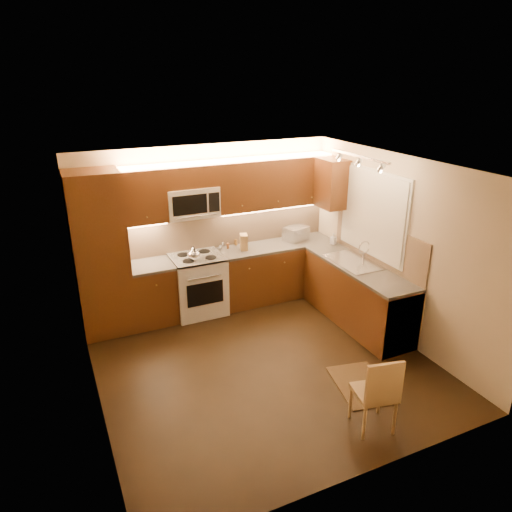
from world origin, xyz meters
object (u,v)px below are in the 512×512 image
sink (353,257)px  kettle (194,253)px  knife_block (244,242)px  dining_chair (374,391)px  stove (198,285)px  microwave (191,202)px  soap_bottle (333,239)px  toaster_oven (296,234)px

sink → kettle: 2.31m
knife_block → dining_chair: bearing=-71.9°
stove → sink: 2.35m
microwave → knife_block: bearing=-7.7°
stove → dining_chair: 3.29m
kettle → soap_bottle: bearing=-9.4°
stove → soap_bottle: bearing=-8.8°
microwave → soap_bottle: (2.18, -0.47, -0.73)m
knife_block → soap_bottle: bearing=2.5°
microwave → kettle: bearing=-107.8°
toaster_oven → dining_chair: 3.42m
microwave → kettle: (-0.09, -0.27, -0.69)m
stove → soap_bottle: 2.26m
sink → knife_block: size_ratio=3.54×
toaster_oven → microwave: bearing=160.9°
toaster_oven → kettle: bearing=169.5°
toaster_oven → knife_block: size_ratio=1.53×
microwave → sink: bearing=-32.2°
toaster_oven → soap_bottle: (0.45, -0.41, -0.02)m
stove → sink: sink is taller
soap_bottle → knife_block: bearing=140.5°
stove → microwave: 1.27m
sink → soap_bottle: 0.81m
sink → soap_bottle: size_ratio=4.89×
stove → microwave: (0.00, 0.14, 1.26)m
sink → toaster_oven: 1.23m
kettle → stove: bearing=53.0°
soap_bottle → microwave: bearing=142.9°
stove → knife_block: bearing=2.2°
knife_block → stove: bearing=-160.8°
kettle → knife_block: knife_block is taller
sink → knife_block: knife_block is taller
microwave → soap_bottle: bearing=-12.2°
soap_bottle → sink: bearing=-127.5°
sink → kettle: size_ratio=3.92×
stove → kettle: (-0.09, -0.13, 0.57)m
stove → kettle: size_ratio=4.19×
kettle → dining_chair: bearing=-77.5°
toaster_oven → soap_bottle: bearing=-59.5°
stove → knife_block: 0.96m
sink → soap_bottle: soap_bottle is taller
sink → toaster_oven: toaster_oven is taller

